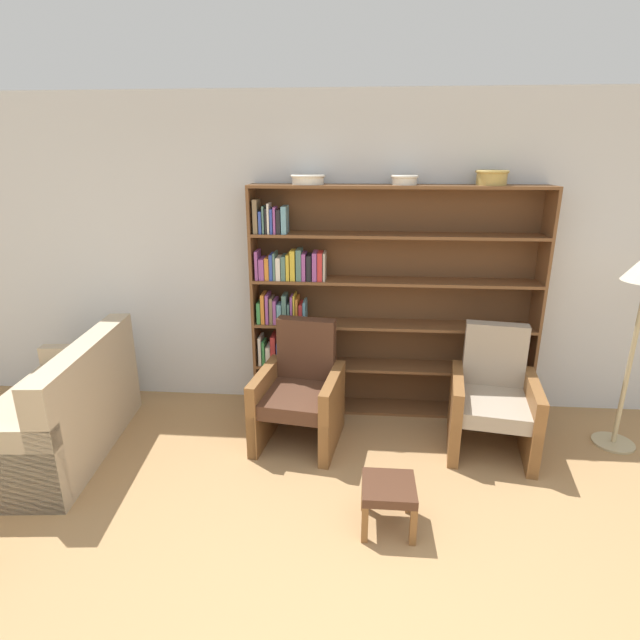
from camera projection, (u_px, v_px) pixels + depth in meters
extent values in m
cube|color=silver|center=(362.00, 258.00, 4.40)|extent=(12.00, 0.06, 2.75)
cube|color=brown|center=(255.00, 301.00, 4.41)|extent=(0.02, 0.30, 2.01)
cube|color=brown|center=(537.00, 308.00, 4.22)|extent=(0.02, 0.30, 2.01)
cube|color=brown|center=(399.00, 186.00, 4.01)|extent=(2.40, 0.30, 0.02)
cube|color=brown|center=(388.00, 407.00, 4.63)|extent=(2.40, 0.30, 0.03)
cube|color=brown|center=(392.00, 300.00, 4.45)|extent=(2.40, 0.01, 2.01)
cube|color=#994C99|center=(264.00, 393.00, 4.62)|extent=(0.04, 0.14, 0.23)
cube|color=#B2A899|center=(268.00, 393.00, 4.63)|extent=(0.02, 0.17, 0.22)
cube|color=red|center=(271.00, 394.00, 4.65)|extent=(0.02, 0.20, 0.19)
cube|color=#B2A899|center=(275.00, 393.00, 4.63)|extent=(0.04, 0.18, 0.21)
cube|color=#4C756B|center=(280.00, 391.00, 4.63)|extent=(0.04, 0.20, 0.24)
cube|color=#388C47|center=(284.00, 395.00, 4.63)|extent=(0.02, 0.18, 0.18)
cube|color=#334CB2|center=(287.00, 395.00, 4.63)|extent=(0.03, 0.17, 0.20)
cube|color=#994C99|center=(290.00, 393.00, 4.61)|extent=(0.02, 0.15, 0.23)
cube|color=#B2A899|center=(293.00, 393.00, 4.59)|extent=(0.02, 0.13, 0.26)
cube|color=#669EB2|center=(295.00, 395.00, 4.59)|extent=(0.03, 0.12, 0.22)
cube|color=#388C47|center=(300.00, 397.00, 4.60)|extent=(0.04, 0.14, 0.17)
cube|color=brown|center=(390.00, 366.00, 4.50)|extent=(2.40, 0.30, 0.03)
cube|color=white|center=(261.00, 349.00, 4.50)|extent=(0.03, 0.17, 0.26)
cube|color=#388C47|center=(265.00, 352.00, 4.49)|extent=(0.02, 0.14, 0.22)
cube|color=white|center=(269.00, 354.00, 4.51)|extent=(0.04, 0.17, 0.17)
cube|color=red|center=(274.00, 348.00, 4.50)|extent=(0.04, 0.20, 0.27)
cube|color=#334CB2|center=(279.00, 352.00, 4.51)|extent=(0.03, 0.20, 0.21)
cube|color=#4C756B|center=(283.00, 353.00, 4.50)|extent=(0.02, 0.18, 0.20)
cube|color=orange|center=(286.00, 354.00, 4.51)|extent=(0.03, 0.19, 0.17)
cube|color=#4C756B|center=(289.00, 350.00, 4.46)|extent=(0.02, 0.14, 0.28)
cube|color=#B2A899|center=(293.00, 350.00, 4.46)|extent=(0.03, 0.14, 0.28)
cube|color=#994C99|center=(296.00, 356.00, 4.47)|extent=(0.03, 0.12, 0.17)
cube|color=gold|center=(300.00, 356.00, 4.47)|extent=(0.02, 0.13, 0.17)
cube|color=orange|center=(303.00, 353.00, 4.48)|extent=(0.02, 0.18, 0.21)
cube|color=gold|center=(306.00, 351.00, 4.45)|extent=(0.03, 0.14, 0.26)
cube|color=#388C47|center=(311.00, 355.00, 4.47)|extent=(0.04, 0.15, 0.17)
cube|color=#334CB2|center=(315.00, 353.00, 4.48)|extent=(0.02, 0.18, 0.20)
cube|color=brown|center=(392.00, 325.00, 4.37)|extent=(2.40, 0.30, 0.02)
cube|color=#388C47|center=(260.00, 311.00, 4.40)|extent=(0.03, 0.19, 0.19)
cube|color=orange|center=(264.00, 307.00, 4.38)|extent=(0.03, 0.18, 0.26)
cube|color=#994C99|center=(268.00, 308.00, 4.38)|extent=(0.03, 0.18, 0.26)
cube|color=#7F6B4C|center=(272.00, 310.00, 4.37)|extent=(0.03, 0.16, 0.23)
cube|color=#994C99|center=(276.00, 310.00, 4.38)|extent=(0.03, 0.18, 0.21)
cube|color=#669EB2|center=(280.00, 313.00, 4.36)|extent=(0.04, 0.13, 0.18)
cube|color=#4C756B|center=(285.00, 308.00, 4.36)|extent=(0.04, 0.16, 0.26)
cube|color=#4C756B|center=(289.00, 313.00, 4.35)|extent=(0.02, 0.13, 0.18)
cube|color=#994C99|center=(292.00, 309.00, 4.34)|extent=(0.02, 0.13, 0.25)
cube|color=gold|center=(295.00, 308.00, 4.36)|extent=(0.02, 0.19, 0.26)
cube|color=orange|center=(298.00, 310.00, 4.37)|extent=(0.02, 0.19, 0.23)
cube|color=red|center=(301.00, 312.00, 4.37)|extent=(0.03, 0.19, 0.18)
cube|color=#669EB2|center=(305.00, 311.00, 4.37)|extent=(0.02, 0.20, 0.20)
cube|color=brown|center=(394.00, 281.00, 4.25)|extent=(2.40, 0.30, 0.02)
cube|color=#994C99|center=(258.00, 264.00, 4.26)|extent=(0.03, 0.18, 0.25)
cube|color=#994C99|center=(263.00, 268.00, 4.27)|extent=(0.04, 0.19, 0.18)
cube|color=orange|center=(268.00, 267.00, 4.27)|extent=(0.04, 0.20, 0.19)
cube|color=#334CB2|center=(272.00, 266.00, 4.25)|extent=(0.03, 0.17, 0.22)
cube|color=#4C756B|center=(276.00, 265.00, 4.26)|extent=(0.02, 0.19, 0.23)
cube|color=white|center=(279.00, 268.00, 4.25)|extent=(0.04, 0.18, 0.19)
cube|color=#4C756B|center=(284.00, 267.00, 4.25)|extent=(0.04, 0.18, 0.21)
cube|color=gold|center=(289.00, 266.00, 4.24)|extent=(0.03, 0.18, 0.22)
cube|color=gold|center=(293.00, 265.00, 4.21)|extent=(0.04, 0.13, 0.25)
cube|color=#4C756B|center=(300.00, 264.00, 4.23)|extent=(0.04, 0.18, 0.26)
cube|color=#994C99|center=(304.00, 266.00, 4.23)|extent=(0.03, 0.18, 0.23)
cube|color=black|center=(310.00, 267.00, 4.23)|extent=(0.04, 0.18, 0.21)
cube|color=#994C99|center=(315.00, 266.00, 4.23)|extent=(0.04, 0.19, 0.24)
cube|color=red|center=(320.00, 266.00, 4.21)|extent=(0.04, 0.16, 0.24)
cube|color=#B2A899|center=(325.00, 266.00, 4.22)|extent=(0.02, 0.19, 0.24)
cube|color=brown|center=(397.00, 235.00, 4.13)|extent=(2.40, 0.30, 0.02)
cube|color=#7F6B4C|center=(257.00, 216.00, 4.13)|extent=(0.04, 0.18, 0.28)
cube|color=#334CB2|center=(261.00, 222.00, 4.12)|extent=(0.02, 0.14, 0.18)
cube|color=#4C756B|center=(264.00, 220.00, 4.12)|extent=(0.02, 0.15, 0.22)
cube|color=black|center=(267.00, 220.00, 4.14)|extent=(0.02, 0.19, 0.21)
cube|color=white|center=(269.00, 218.00, 4.11)|extent=(0.02, 0.15, 0.25)
cube|color=#334CB2|center=(273.00, 221.00, 4.13)|extent=(0.02, 0.18, 0.20)
cube|color=#994C99|center=(275.00, 220.00, 4.11)|extent=(0.02, 0.14, 0.22)
cube|color=black|center=(280.00, 221.00, 4.13)|extent=(0.03, 0.18, 0.20)
cube|color=#669EB2|center=(285.00, 220.00, 4.13)|extent=(0.04, 0.18, 0.22)
cylinder|color=silver|center=(308.00, 180.00, 4.05)|extent=(0.26, 0.26, 0.07)
torus|color=silver|center=(308.00, 176.00, 4.04)|extent=(0.28, 0.28, 0.02)
cylinder|color=silver|center=(404.00, 180.00, 3.99)|extent=(0.20, 0.20, 0.07)
torus|color=silver|center=(405.00, 176.00, 3.98)|extent=(0.22, 0.22, 0.02)
cylinder|color=tan|center=(492.00, 178.00, 3.93)|extent=(0.23, 0.23, 0.11)
torus|color=tan|center=(492.00, 172.00, 3.91)|extent=(0.26, 0.26, 0.02)
cube|color=tan|center=(55.00, 425.00, 3.90)|extent=(0.95, 1.58, 0.46)
cube|color=tan|center=(87.00, 372.00, 3.76)|extent=(0.32, 1.52, 0.44)
cube|color=tan|center=(91.00, 378.00, 4.53)|extent=(0.82, 0.20, 0.62)
cube|color=#4C6B4C|center=(57.00, 389.00, 3.58)|extent=(0.20, 0.37, 0.37)
cube|color=tan|center=(82.00, 366.00, 3.97)|extent=(0.20, 0.37, 0.37)
cube|color=brown|center=(325.00, 446.00, 3.70)|extent=(0.08, 0.08, 0.36)
cube|color=brown|center=(252.00, 437.00, 3.82)|extent=(0.08, 0.08, 0.36)
cube|color=brown|center=(340.00, 407.00, 4.27)|extent=(0.08, 0.08, 0.36)
cube|color=brown|center=(276.00, 401.00, 4.39)|extent=(0.08, 0.08, 0.36)
cube|color=#4C2D1E|center=(298.00, 398.00, 3.98)|extent=(0.57, 0.70, 0.12)
cube|color=#4C2D1E|center=(306.00, 350.00, 4.14)|extent=(0.49, 0.19, 0.54)
cube|color=brown|center=(332.00, 412.00, 3.95)|extent=(0.18, 0.68, 0.60)
cube|color=brown|center=(265.00, 404.00, 4.07)|extent=(0.18, 0.68, 0.60)
cube|color=brown|center=(535.00, 456.00, 3.58)|extent=(0.08, 0.08, 0.36)
cube|color=brown|center=(454.00, 445.00, 3.71)|extent=(0.08, 0.08, 0.36)
cube|color=brown|center=(523.00, 415.00, 4.15)|extent=(0.08, 0.08, 0.36)
cube|color=brown|center=(453.00, 407.00, 4.27)|extent=(0.08, 0.08, 0.36)
cube|color=tan|center=(493.00, 405.00, 3.86)|extent=(0.57, 0.71, 0.12)
cube|color=tan|center=(494.00, 356.00, 4.03)|extent=(0.49, 0.19, 0.54)
cube|color=brown|center=(530.00, 420.00, 3.83)|extent=(0.19, 0.68, 0.60)
cube|color=brown|center=(455.00, 412.00, 3.95)|extent=(0.19, 0.68, 0.60)
cylinder|color=tan|center=(613.00, 443.00, 4.06)|extent=(0.32, 0.32, 0.02)
cylinder|color=tan|center=(629.00, 366.00, 3.85)|extent=(0.04, 0.04, 1.34)
cube|color=brown|center=(365.00, 493.00, 3.27)|extent=(0.04, 0.04, 0.25)
cube|color=brown|center=(409.00, 495.00, 3.25)|extent=(0.04, 0.04, 0.25)
cube|color=brown|center=(365.00, 524.00, 3.00)|extent=(0.04, 0.04, 0.25)
cube|color=brown|center=(413.00, 527.00, 2.98)|extent=(0.04, 0.04, 0.25)
cube|color=#4C2D1E|center=(389.00, 488.00, 3.07)|extent=(0.33, 0.33, 0.06)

